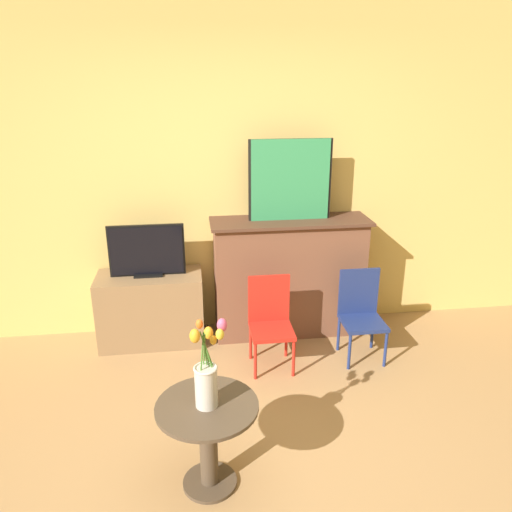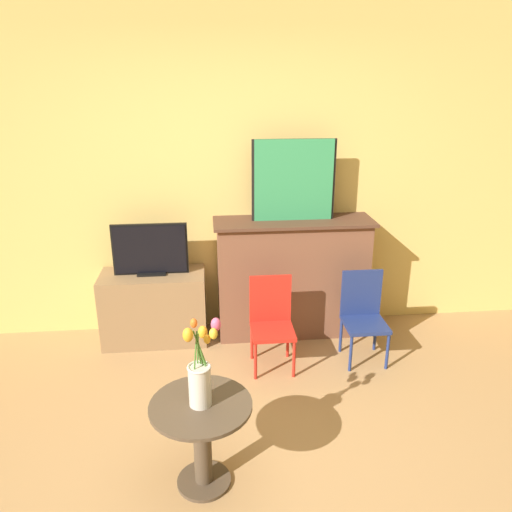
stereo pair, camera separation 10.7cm
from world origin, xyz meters
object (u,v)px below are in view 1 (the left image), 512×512
(painting, at_px, (290,180))
(vase_tulips, at_px, (207,375))
(chair_red, at_px, (270,318))
(tv_monitor, at_px, (147,251))
(chair_blue, at_px, (361,311))

(painting, xyz_separation_m, vase_tulips, (-0.76, -1.69, -0.64))
(chair_red, bearing_deg, painting, 65.55)
(painting, height_order, chair_red, painting)
(painting, xyz_separation_m, tv_monitor, (-1.17, -0.04, -0.54))
(tv_monitor, distance_m, chair_blue, 1.77)
(tv_monitor, distance_m, chair_red, 1.13)
(tv_monitor, height_order, chair_blue, tv_monitor)
(chair_blue, height_order, vase_tulips, vase_tulips)
(painting, xyz_separation_m, chair_blue, (0.49, -0.48, -0.96))
(chair_red, distance_m, chair_blue, 0.73)
(chair_red, xyz_separation_m, chair_blue, (0.73, 0.04, 0.00))
(chair_blue, bearing_deg, chair_red, -177.20)
(tv_monitor, distance_m, vase_tulips, 1.71)
(tv_monitor, xyz_separation_m, chair_red, (0.93, -0.48, -0.42))
(tv_monitor, relative_size, chair_red, 0.85)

